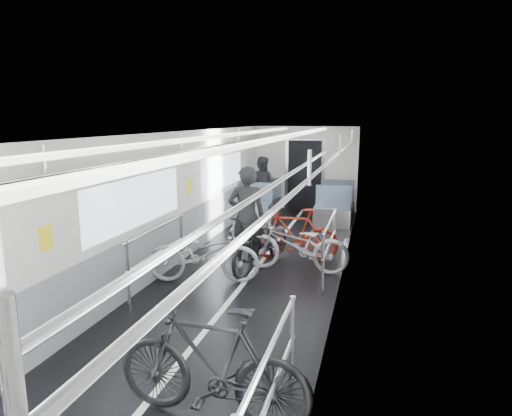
{
  "coord_description": "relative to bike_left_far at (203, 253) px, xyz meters",
  "views": [
    {
      "loc": [
        1.97,
        -6.07,
        2.64
      ],
      "look_at": [
        0.0,
        1.43,
        1.1
      ],
      "focal_mm": 32.0,
      "sensor_mm": 36.0,
      "label": 1
    }
  ],
  "objects": [
    {
      "name": "car_shell",
      "position": [
        0.66,
        1.2,
        0.65
      ],
      "size": [
        3.02,
        14.01,
        2.41
      ],
      "color": "black",
      "rests_on": "ground"
    },
    {
      "name": "bike_left_far",
      "position": [
        0.0,
        0.0,
        0.0
      ],
      "size": [
        1.92,
        1.01,
        0.96
      ],
      "primitive_type": "imported",
      "rotation": [
        0.0,
        0.0,
        1.78
      ],
      "color": "#A1A2A5",
      "rests_on": "floor"
    },
    {
      "name": "bike_right_near",
      "position": [
        1.34,
        -3.24,
        0.06
      ],
      "size": [
        1.83,
        0.6,
        1.09
      ],
      "primitive_type": "imported",
      "rotation": [
        0.0,
        0.0,
        -1.62
      ],
      "color": "black",
      "rests_on": "floor"
    },
    {
      "name": "bike_right_mid",
      "position": [
        1.37,
        0.88,
        0.0
      ],
      "size": [
        1.85,
        0.67,
        0.97
      ],
      "primitive_type": "imported",
      "rotation": [
        0.0,
        0.0,
        -1.58
      ],
      "color": "#B2B1B6",
      "rests_on": "floor"
    },
    {
      "name": "bike_right_far",
      "position": [
        1.22,
        1.56,
        0.02
      ],
      "size": [
        1.68,
        0.62,
        0.99
      ],
      "primitive_type": "imported",
      "rotation": [
        0.0,
        0.0,
        -1.48
      ],
      "color": "maroon",
      "rests_on": "floor"
    },
    {
      "name": "bike_aisle",
      "position": [
        0.77,
        0.86,
        0.02
      ],
      "size": [
        1.14,
        2.01,
        1.0
      ],
      "primitive_type": "imported",
      "rotation": [
        0.0,
        0.0,
        -0.26
      ],
      "color": "black",
      "rests_on": "floor"
    },
    {
      "name": "person_standing",
      "position": [
        0.46,
        0.96,
        0.43
      ],
      "size": [
        0.76,
        0.61,
        1.82
      ],
      "primitive_type": "imported",
      "rotation": [
        0.0,
        0.0,
        3.43
      ],
      "color": "black",
      "rests_on": "floor"
    },
    {
      "name": "person_seated",
      "position": [
        -0.41,
        5.5,
        0.32
      ],
      "size": [
        0.82,
        0.67,
        1.6
      ],
      "primitive_type": "imported",
      "rotation": [
        0.0,
        0.0,
        3.06
      ],
      "color": "#302F37",
      "rests_on": "floor"
    }
  ]
}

